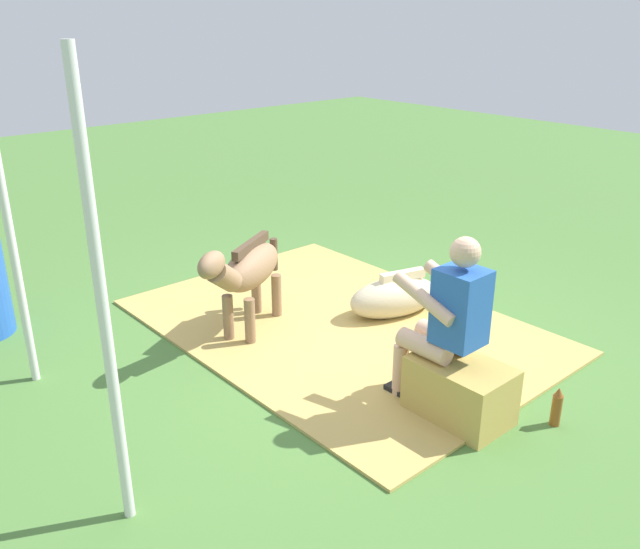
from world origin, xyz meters
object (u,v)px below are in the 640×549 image
tent_pole_left (103,310)px  tent_pole_right (8,221)px  pony_standing (247,271)px  hay_bale (460,390)px  pony_lying (403,294)px  person_seated (446,317)px  soda_bottle (557,407)px

tent_pole_left → tent_pole_right: bearing=-4.5°
tent_pole_left → tent_pole_right: 1.83m
tent_pole_right → pony_standing: bearing=-104.7°
hay_bale → pony_lying: pony_lying is taller
pony_lying → tent_pole_left: (-0.77, 3.11, 1.06)m
person_seated → tent_pole_right: 3.08m
soda_bottle → tent_pole_left: size_ratio=0.11×
pony_standing → tent_pole_left: (-1.39, 1.82, 0.67)m
pony_lying → tent_pole_right: tent_pole_right is taller
person_seated → pony_standing: 1.86m
person_seated → tent_pole_right: size_ratio=0.52×
person_seated → soda_bottle: (-0.65, -0.41, -0.56)m
tent_pole_left → pony_standing: bearing=-52.7°
tent_pole_left → hay_bale: bearing=-105.8°
pony_standing → soda_bottle: (-2.49, -0.74, -0.44)m
person_seated → tent_pole_right: bearing=41.3°
person_seated → pony_standing: person_seated is taller
pony_lying → hay_bale: bearing=145.0°
hay_bale → pony_lying: (1.38, -0.97, -0.02)m
person_seated → soda_bottle: size_ratio=4.52×
soda_bottle → tent_pole_right: size_ratio=0.11×
hay_bale → person_seated: bearing=0.3°
hay_bale → pony_standing: bearing=9.2°
pony_standing → hay_bale: bearing=-170.8°
pony_standing → tent_pole_left: bearing=127.3°
soda_bottle → tent_pole_left: (1.10, 2.56, 1.11)m
pony_standing → tent_pole_right: size_ratio=0.49×
pony_standing → pony_lying: (-0.61, -1.29, -0.39)m
hay_bale → soda_bottle: hay_bale is taller
hay_bale → tent_pole_right: size_ratio=0.27×
person_seated → pony_lying: size_ratio=0.95×
pony_standing → soda_bottle: pony_standing is taller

